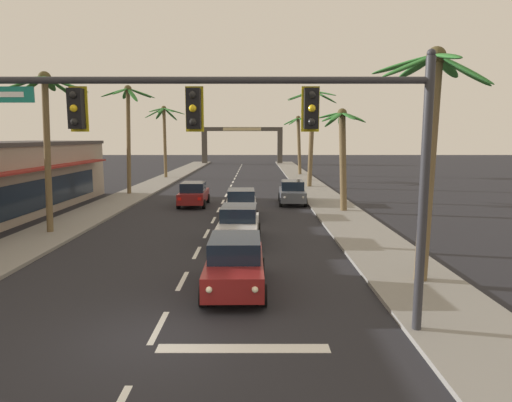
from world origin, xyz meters
name	(u,v)px	position (x,y,z in m)	size (l,w,h in m)	color
ground_plane	(152,337)	(0.00, 0.00, 0.00)	(220.00, 220.00, 0.00)	#232328
sidewalk_right	(331,207)	(7.80, 20.00, 0.07)	(3.20, 110.00, 0.14)	gray
sidewalk_left	(105,207)	(-7.80, 20.00, 0.07)	(3.20, 110.00, 0.14)	gray
lane_markings	(224,208)	(0.41, 19.97, 0.00)	(4.28, 87.37, 0.01)	silver
traffic_signal_mast	(263,131)	(2.71, 0.16, 4.97)	(11.39, 0.41, 6.82)	#2D2D33
sedan_lead_at_stop_bar	(234,263)	(1.83, 3.45, 0.85)	(1.98, 4.46, 1.68)	maroon
sedan_third_in_queue	(237,224)	(1.71, 9.93, 0.85)	(2.03, 4.48, 1.68)	silver
sedan_fifth_in_queue	(240,203)	(1.60, 16.41, 0.85)	(2.03, 4.48, 1.68)	silver
sedan_oncoming_far	(192,194)	(-1.91, 20.90, 0.85)	(1.97, 4.46, 1.68)	maroon
sedan_parked_nearest_kerb	(291,192)	(5.13, 21.86, 0.85)	(2.04, 4.49, 1.68)	#4C515B
palm_left_second	(43,114)	(-7.67, 11.54, 5.95)	(4.15, 4.30, 7.94)	brown
palm_left_third	(127,117)	(-7.95, 26.75, 6.44)	(4.38, 4.23, 9.01)	brown
palm_left_farthest	(163,126)	(-8.16, 41.95, 6.11)	(4.68, 4.80, 8.39)	brown
palm_right_nearest	(429,128)	(8.05, 3.99, 5.13)	(3.71, 3.96, 7.61)	brown
palm_right_second	(341,141)	(7.97, 18.07, 4.57)	(3.05, 2.98, 6.62)	brown
palm_right_third	(311,119)	(7.78, 32.18, 6.47)	(4.79, 4.82, 9.33)	brown
palm_right_farthest	(297,133)	(7.86, 46.28, 5.26)	(3.69, 3.87, 7.47)	brown
town_gateway_arch	(241,140)	(0.00, 70.61, 4.26)	(14.54, 0.90, 6.57)	#423D38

